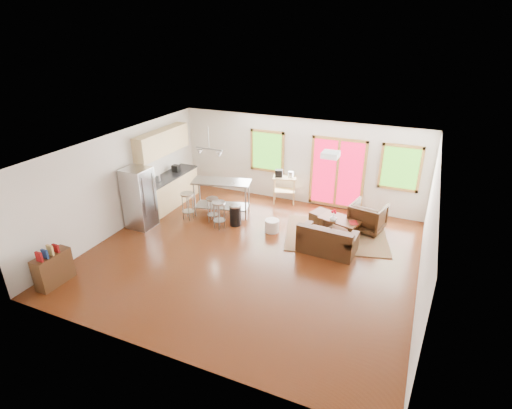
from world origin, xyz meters
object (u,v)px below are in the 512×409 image
at_px(loveseat, 327,241).
at_px(ottoman, 322,218).
at_px(rug, 336,235).
at_px(island, 222,192).
at_px(armchair, 368,216).
at_px(refrigerator, 140,198).
at_px(kitchen_cart, 284,180).
at_px(coffee_table, 340,221).

relative_size(loveseat, ottoman, 2.64).
distance_m(rug, island, 3.41).
xyz_separation_m(armchair, refrigerator, (-5.67, -2.19, 0.40)).
bearing_deg(island, kitchen_cart, 48.06).
bearing_deg(refrigerator, coffee_table, 20.00).
xyz_separation_m(rug, armchair, (0.68, 0.62, 0.42)).
bearing_deg(armchair, kitchen_cart, -6.10).
bearing_deg(coffee_table, ottoman, 150.27).
bearing_deg(loveseat, ottoman, 112.68).
distance_m(loveseat, armchair, 1.68).
height_order(armchair, ottoman, armchair).
xyz_separation_m(coffee_table, armchair, (0.64, 0.43, 0.08)).
bearing_deg(coffee_table, rug, -103.17).
distance_m(loveseat, ottoman, 1.49).
xyz_separation_m(loveseat, kitchen_cart, (-1.96, 2.35, 0.44)).
xyz_separation_m(ottoman, refrigerator, (-4.47, -2.07, 0.65)).
xyz_separation_m(coffee_table, ottoman, (-0.56, 0.32, -0.18)).
height_order(refrigerator, kitchen_cart, refrigerator).
height_order(ottoman, refrigerator, refrigerator).
bearing_deg(loveseat, kitchen_cart, 133.34).
relative_size(ottoman, island, 0.30).
relative_size(rug, loveseat, 1.85).
xyz_separation_m(refrigerator, island, (1.66, 1.53, -0.12)).
distance_m(loveseat, coffee_table, 1.09).
xyz_separation_m(island, kitchen_cart, (1.34, 1.49, 0.02)).
relative_size(loveseat, coffee_table, 1.20).
distance_m(armchair, ottoman, 1.23).
distance_m(island, kitchen_cart, 2.01).
height_order(coffee_table, ottoman, coffee_table).
bearing_deg(kitchen_cart, armchair, -17.29).
bearing_deg(coffee_table, armchair, 34.35).
bearing_deg(loveseat, armchair, 68.53).
height_order(coffee_table, kitchen_cart, kitchen_cart).
bearing_deg(rug, coffee_table, 76.83).
relative_size(coffee_table, refrigerator, 0.70).
xyz_separation_m(refrigerator, kitchen_cart, (3.00, 3.02, -0.10)).
bearing_deg(rug, kitchen_cart, 144.02).
xyz_separation_m(ottoman, island, (-2.82, -0.55, 0.53)).
bearing_deg(ottoman, island, -169.02).
distance_m(coffee_table, ottoman, 0.67).
bearing_deg(island, rug, 0.80).
distance_m(refrigerator, kitchen_cart, 4.26).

